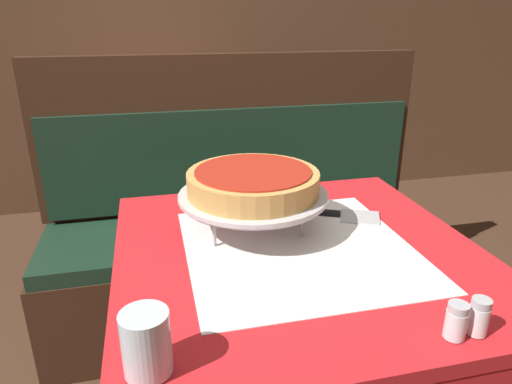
% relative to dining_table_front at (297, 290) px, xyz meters
% --- Properties ---
extents(dining_table_front, '(0.82, 0.82, 0.77)m').
position_rel_dining_table_front_xyz_m(dining_table_front, '(0.00, 0.00, 0.00)').
color(dining_table_front, red).
rests_on(dining_table_front, ground_plane).
extents(dining_table_rear, '(0.85, 0.85, 0.78)m').
position_rel_dining_table_front_xyz_m(dining_table_rear, '(-0.25, 1.67, 0.00)').
color(dining_table_rear, red).
rests_on(dining_table_rear, ground_plane).
extents(booth_bench, '(1.62, 0.49, 1.12)m').
position_rel_dining_table_front_xyz_m(booth_bench, '(0.04, 0.84, -0.33)').
color(booth_bench, '#3D2316').
rests_on(booth_bench, ground_plane).
extents(back_wall_panel, '(6.00, 0.04, 2.40)m').
position_rel_dining_table_front_xyz_m(back_wall_panel, '(0.00, 2.30, 0.54)').
color(back_wall_panel, brown).
rests_on(back_wall_panel, ground_plane).
extents(pizza_pan_stand, '(0.36, 0.36, 0.10)m').
position_rel_dining_table_front_xyz_m(pizza_pan_stand, '(-0.08, 0.11, 0.20)').
color(pizza_pan_stand, '#ADADB2').
rests_on(pizza_pan_stand, dining_table_front).
extents(deep_dish_pizza, '(0.31, 0.31, 0.06)m').
position_rel_dining_table_front_xyz_m(deep_dish_pizza, '(-0.08, 0.11, 0.24)').
color(deep_dish_pizza, tan).
rests_on(deep_dish_pizza, pizza_pan_stand).
extents(pizza_server, '(0.28, 0.17, 0.01)m').
position_rel_dining_table_front_xyz_m(pizza_server, '(0.13, 0.15, 0.12)').
color(pizza_server, '#BCBCC1').
rests_on(pizza_server, dining_table_front).
extents(water_glass_near, '(0.07, 0.07, 0.10)m').
position_rel_dining_table_front_xyz_m(water_glass_near, '(-0.34, -0.32, 0.16)').
color(water_glass_near, silver).
rests_on(water_glass_near, dining_table_front).
extents(salt_shaker, '(0.04, 0.04, 0.06)m').
position_rel_dining_table_front_xyz_m(salt_shaker, '(0.15, -0.35, 0.15)').
color(salt_shaker, silver).
rests_on(salt_shaker, dining_table_front).
extents(pepper_shaker, '(0.03, 0.03, 0.07)m').
position_rel_dining_table_front_xyz_m(pepper_shaker, '(0.19, -0.35, 0.15)').
color(pepper_shaker, silver).
rests_on(pepper_shaker, dining_table_front).
extents(condiment_caddy, '(0.15, 0.15, 0.16)m').
position_rel_dining_table_front_xyz_m(condiment_caddy, '(-0.18, 1.65, 0.16)').
color(condiment_caddy, black).
rests_on(condiment_caddy, dining_table_rear).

